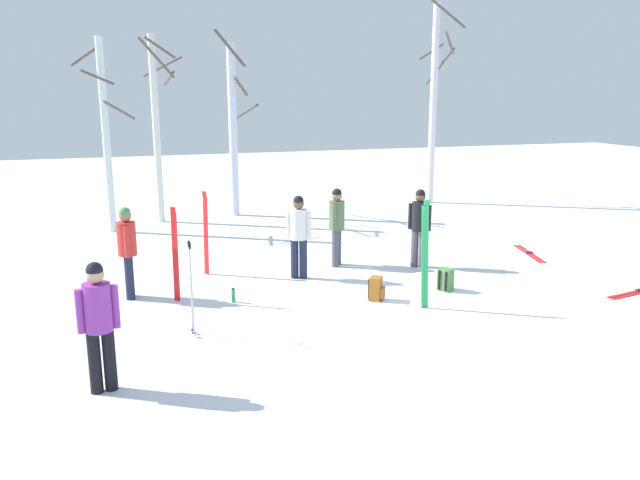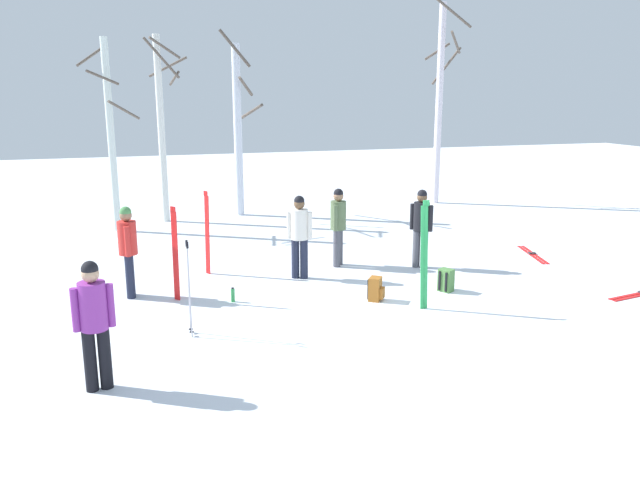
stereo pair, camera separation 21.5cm
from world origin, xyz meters
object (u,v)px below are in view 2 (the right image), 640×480
object	(u,v)px
birch_tree_3	(440,101)
person_3	(338,222)
person_0	(421,223)
ski_pair_planted_1	(424,256)
ski_pair_lying_0	(533,254)
water_bottle_0	(233,295)
backpack_0	(446,280)
ski_poles_0	(189,286)
ski_pair_planted_0	(175,254)
backpack_1	(376,289)
person_1	(299,231)
ski_pair_planted_2	(207,233)
person_4	(128,246)
person_2	(94,317)
birch_tree_2	(238,128)
birch_tree_1	(162,124)

from	to	relation	value
birch_tree_3	person_3	bearing A→B (deg)	-131.34
person_0	ski_pair_planted_1	distance (m)	2.70
ski_pair_lying_0	water_bottle_0	size ratio (longest dim) A/B	6.11
ski_pair_lying_0	backpack_0	size ratio (longest dim) A/B	3.75
ski_poles_0	backpack_0	distance (m)	5.02
ski_pair_planted_0	backpack_1	world-z (taller)	ski_pair_planted_0
ski_pair_planted_0	ski_pair_planted_1	distance (m)	4.46
person_1	ski_pair_planted_2	xyz separation A→B (m)	(-1.75, 0.86, -0.10)
ski_pair_lying_0	backpack_0	distance (m)	3.77
person_0	person_4	xyz separation A→B (m)	(-6.05, -0.22, 0.00)
person_2	ski_pair_lying_0	size ratio (longest dim) A/B	1.04
ski_pair_planted_0	ski_poles_0	bearing A→B (deg)	-88.01
ski_pair_lying_0	birch_tree_2	distance (m)	9.32
ski_pair_planted_2	birch_tree_1	xyz separation A→B (m)	(-0.46, 5.91, 1.96)
person_4	birch_tree_3	distance (m)	12.87
person_4	birch_tree_1	bearing A→B (deg)	80.85
birch_tree_2	birch_tree_3	world-z (taller)	birch_tree_3
ski_pair_planted_1	birch_tree_3	distance (m)	11.31
water_bottle_0	birch_tree_2	xyz separation A→B (m)	(1.61, 8.17, 2.54)
person_0	ski_poles_0	world-z (taller)	person_0
person_4	birch_tree_1	xyz separation A→B (m)	(1.13, 7.00, 1.85)
ski_pair_planted_2	birch_tree_3	bearing A→B (deg)	36.59
person_0	person_3	bearing A→B (deg)	158.14
person_3	person_0	bearing A→B (deg)	-21.86
person_3	ski_pair_lying_0	distance (m)	4.80
ski_poles_0	birch_tree_2	xyz separation A→B (m)	(2.50, 9.56, 1.86)
ski_pair_planted_1	backpack_1	distance (m)	1.18
person_0	person_2	bearing A→B (deg)	-148.33
ski_pair_planted_1	backpack_1	size ratio (longest dim) A/B	4.43
ski_pair_planted_0	backpack_1	bearing A→B (deg)	-17.70
person_0	backpack_0	distance (m)	1.85
person_0	ski_pair_planted_1	xyz separation A→B (m)	(-1.14, -2.45, -0.01)
water_bottle_0	backpack_0	bearing A→B (deg)	-8.23
water_bottle_0	birch_tree_3	world-z (taller)	birch_tree_3
person_2	ski_pair_planted_1	distance (m)	5.57
person_4	backpack_1	distance (m)	4.63
ski_pair_planted_1	birch_tree_3	size ratio (longest dim) A/B	0.30
person_4	ski_pair_planted_0	bearing A→B (deg)	-29.01
birch_tree_3	ski_pair_planted_2	bearing A→B (deg)	-143.41
birch_tree_3	birch_tree_2	bearing A→B (deg)	-178.64
ski_pair_lying_0	ski_pair_planted_2	bearing A→B (deg)	174.86
person_1	birch_tree_1	world-z (taller)	birch_tree_1
person_2	water_bottle_0	bearing A→B (deg)	52.80
ski_pair_planted_1	water_bottle_0	size ratio (longest dim) A/B	7.20
person_4	ski_pair_lying_0	distance (m)	9.13
person_2	ski_pair_planted_1	bearing A→B (deg)	16.21
ski_pair_planted_1	water_bottle_0	xyz separation A→B (m)	(-3.13, 1.36, -0.84)
person_4	birch_tree_3	world-z (taller)	birch_tree_3
person_3	ski_pair_planted_2	world-z (taller)	ski_pair_planted_2
ski_pair_planted_0	person_4	bearing A→B (deg)	150.99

